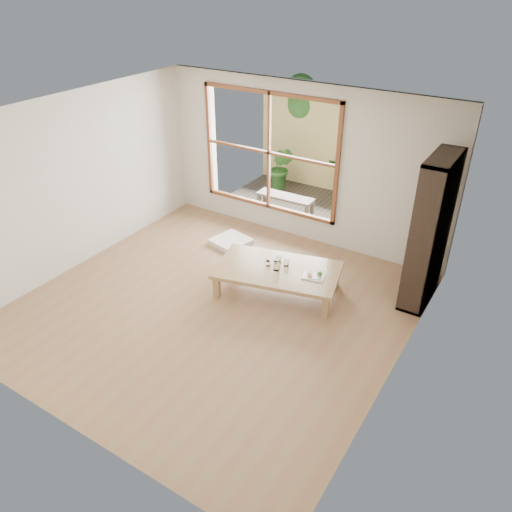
% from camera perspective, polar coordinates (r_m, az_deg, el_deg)
% --- Properties ---
extents(ground, '(5.00, 5.00, 0.00)m').
position_cam_1_polar(ground, '(7.01, -4.58, -5.67)').
color(ground, olive).
rests_on(ground, ground).
extents(low_table, '(1.92, 1.37, 0.38)m').
position_cam_1_polar(low_table, '(7.11, 2.50, -1.75)').
color(low_table, tan).
rests_on(low_table, ground).
extents(floor_cushion, '(0.67, 0.67, 0.08)m').
position_cam_1_polar(floor_cushion, '(8.47, -2.89, 1.67)').
color(floor_cushion, white).
rests_on(floor_cushion, ground).
extents(bookshelf, '(0.34, 0.94, 2.09)m').
position_cam_1_polar(bookshelf, '(7.01, 19.29, 2.63)').
color(bookshelf, black).
rests_on(bookshelf, ground).
extents(glass_tall, '(0.08, 0.08, 0.16)m').
position_cam_1_polar(glass_tall, '(7.01, 2.35, -1.08)').
color(glass_tall, silver).
rests_on(glass_tall, low_table).
extents(glass_mid, '(0.07, 0.07, 0.11)m').
position_cam_1_polar(glass_mid, '(7.13, 3.49, -0.73)').
color(glass_mid, silver).
rests_on(glass_mid, low_table).
extents(glass_short, '(0.07, 0.07, 0.09)m').
position_cam_1_polar(glass_short, '(7.21, 2.62, -0.38)').
color(glass_short, silver).
rests_on(glass_short, low_table).
extents(glass_small, '(0.06, 0.06, 0.08)m').
position_cam_1_polar(glass_small, '(7.13, 1.38, -0.84)').
color(glass_small, silver).
rests_on(glass_small, low_table).
extents(food_tray, '(0.33, 0.26, 0.09)m').
position_cam_1_polar(food_tray, '(6.92, 6.70, -2.28)').
color(food_tray, white).
rests_on(food_tray, low_table).
extents(deck, '(2.80, 2.00, 0.05)m').
position_cam_1_polar(deck, '(9.90, 4.82, 5.85)').
color(deck, '#332C25').
rests_on(deck, ground).
extents(garden_bench, '(1.10, 0.35, 0.34)m').
position_cam_1_polar(garden_bench, '(9.40, 3.37, 6.56)').
color(garden_bench, black).
rests_on(garden_bench, deck).
extents(bamboo_fence, '(2.80, 0.06, 1.80)m').
position_cam_1_polar(bamboo_fence, '(10.42, 7.67, 12.28)').
color(bamboo_fence, tan).
rests_on(bamboo_fence, ground).
extents(shrub_right, '(0.96, 0.84, 1.00)m').
position_cam_1_polar(shrub_right, '(10.05, 10.92, 9.04)').
color(shrub_right, '#28561F').
rests_on(shrub_right, deck).
extents(shrub_left, '(0.53, 0.44, 0.91)m').
position_cam_1_polar(shrub_left, '(10.41, 2.87, 10.04)').
color(shrub_left, '#28561F').
rests_on(shrub_left, deck).
extents(garden_tree, '(1.04, 0.85, 2.22)m').
position_cam_1_polar(garden_tree, '(10.76, 5.27, 17.04)').
color(garden_tree, '#4C3D2D').
rests_on(garden_tree, ground).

